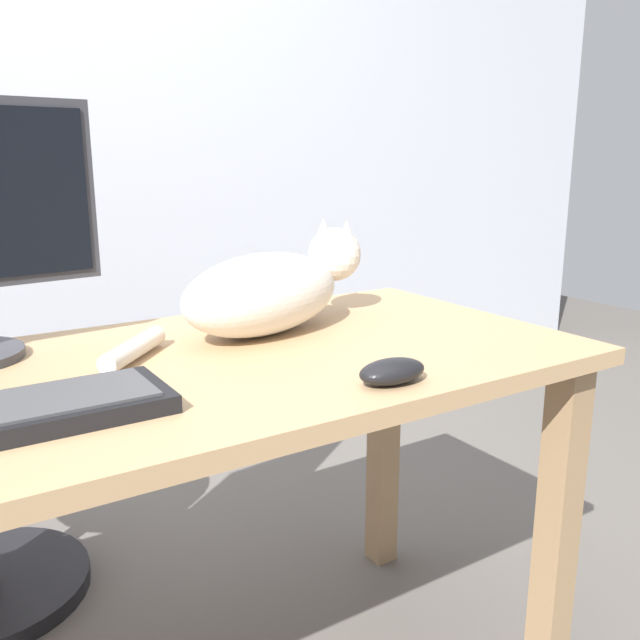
# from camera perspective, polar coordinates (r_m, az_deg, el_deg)

# --- Properties ---
(desk) EXTENTS (1.55, 0.65, 0.71)m
(desk) POSITION_cam_1_polar(r_m,az_deg,el_deg) (1.10, -15.98, -9.50)
(desk) COLOR tan
(desk) RESTS_ON ground_plane
(cat) EXTENTS (0.59, 0.28, 0.20)m
(cat) POSITION_cam_1_polar(r_m,az_deg,el_deg) (1.27, -4.13, 2.65)
(cat) COLOR silver
(cat) RESTS_ON desk
(computer_mouse) EXTENTS (0.11, 0.06, 0.04)m
(computer_mouse) POSITION_cam_1_polar(r_m,az_deg,el_deg) (0.99, 6.13, -4.34)
(computer_mouse) COLOR black
(computer_mouse) RESTS_ON desk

